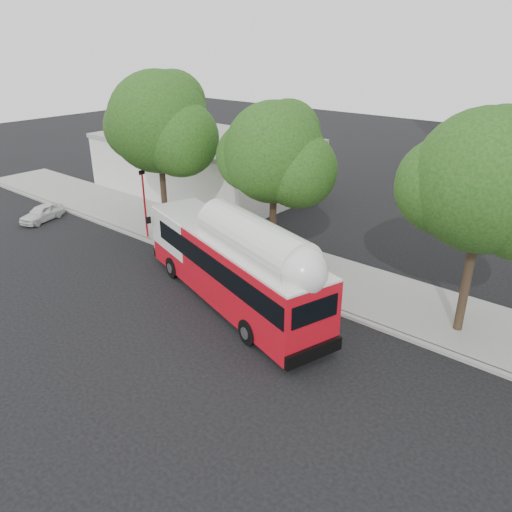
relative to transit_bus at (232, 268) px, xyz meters
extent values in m
plane|color=black|center=(-0.08, -1.62, -1.77)|extent=(120.00, 120.00, 0.00)
cube|color=gray|center=(-0.08, 4.88, -1.69)|extent=(60.00, 5.00, 0.15)
cube|color=gray|center=(-0.08, 2.28, -1.69)|extent=(60.00, 0.30, 0.15)
cube|color=maroon|center=(-3.08, 2.28, -1.69)|extent=(10.00, 0.32, 0.16)
cylinder|color=#2D2116|center=(-9.08, 3.88, 1.27)|extent=(0.36, 0.36, 6.08)
sphere|color=#184112|center=(-9.08, 3.88, 5.07)|extent=(5.80, 5.80, 5.80)
sphere|color=#184112|center=(-7.49, 4.08, 4.31)|extent=(4.35, 4.35, 4.35)
cylinder|color=#2D2116|center=(-1.08, 4.38, 0.95)|extent=(0.36, 0.36, 5.44)
sphere|color=#184112|center=(-1.08, 4.38, 4.35)|extent=(5.00, 5.00, 5.00)
sphere|color=#184112|center=(0.29, 4.58, 3.67)|extent=(3.75, 3.75, 3.75)
cylinder|color=#2D2116|center=(8.92, 4.18, 1.11)|extent=(0.36, 0.36, 5.76)
sphere|color=#184112|center=(8.92, 4.18, 4.71)|extent=(5.40, 5.40, 5.40)
cube|color=silver|center=(-14.08, 12.38, 0.23)|extent=(16.00, 10.00, 4.00)
cube|color=gray|center=(-14.08, 12.38, 2.33)|extent=(16.20, 10.20, 0.30)
cube|color=red|center=(-0.09, 0.03, 0.01)|extent=(12.10, 5.96, 2.87)
cube|color=black|center=(0.39, -0.12, 0.61)|extent=(10.98, 5.67, 0.94)
cube|color=white|center=(-0.09, 0.03, 1.49)|extent=(12.07, 5.89, 0.10)
cube|color=white|center=(1.80, -0.56, 1.74)|extent=(6.63, 3.76, 0.54)
cube|color=black|center=(-6.27, 1.94, -1.27)|extent=(1.28, 1.93, 0.06)
imported|color=navy|center=(-6.27, 1.94, -0.80)|extent=(1.07, 1.80, 0.89)
imported|color=silver|center=(-17.30, 0.17, -1.23)|extent=(3.40, 2.11, 1.08)
cylinder|color=red|center=(-9.30, 2.56, 0.25)|extent=(0.12, 0.12, 4.04)
cube|color=black|center=(-9.30, 2.56, 2.37)|extent=(0.05, 0.40, 0.25)
camera|label=1|loc=(13.84, -14.95, 9.62)|focal=35.00mm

